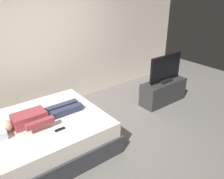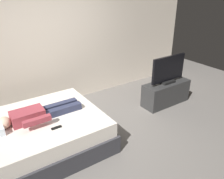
# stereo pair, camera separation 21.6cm
# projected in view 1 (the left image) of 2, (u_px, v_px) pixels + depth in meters

# --- Properties ---
(ground_plane) EXTENTS (10.00, 10.00, 0.00)m
(ground_plane) POSITION_uv_depth(u_px,v_px,m) (100.00, 143.00, 3.85)
(ground_plane) COLOR slate
(back_wall) EXTENTS (6.40, 0.10, 2.80)m
(back_wall) POSITION_uv_depth(u_px,v_px,m) (66.00, 38.00, 4.78)
(back_wall) COLOR beige
(back_wall) RESTS_ON ground
(bed) EXTENTS (2.05, 1.62, 0.54)m
(bed) POSITION_uv_depth(u_px,v_px,m) (40.00, 137.00, 3.56)
(bed) COLOR #333338
(bed) RESTS_ON ground
(person) EXTENTS (1.26, 0.46, 0.18)m
(person) POSITION_uv_depth(u_px,v_px,m) (38.00, 117.00, 3.44)
(person) COLOR #993842
(person) RESTS_ON bed
(remote) EXTENTS (0.15, 0.04, 0.02)m
(remote) POSITION_uv_depth(u_px,v_px,m) (60.00, 129.00, 3.27)
(remote) COLOR black
(remote) RESTS_ON bed
(tv_stand) EXTENTS (1.10, 0.40, 0.50)m
(tv_stand) POSITION_uv_depth(u_px,v_px,m) (163.00, 92.00, 5.10)
(tv_stand) COLOR #2D2D2D
(tv_stand) RESTS_ON ground
(tv) EXTENTS (0.88, 0.20, 0.59)m
(tv) POSITION_uv_depth(u_px,v_px,m) (165.00, 69.00, 4.88)
(tv) COLOR black
(tv) RESTS_ON tv_stand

